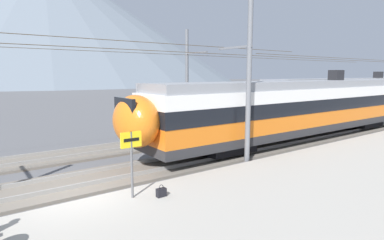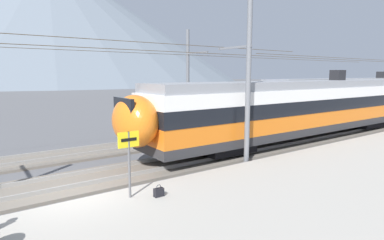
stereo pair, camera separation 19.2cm
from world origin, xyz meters
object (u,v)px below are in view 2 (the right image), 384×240
Objects in this scene: catenary_mast_mid at (246,76)px; handbag_near_sign at (159,192)px; catenary_mast_far_side at (189,79)px; train_near_platform at (300,107)px; train_far_track at (358,94)px; platform_sign at (129,149)px.

handbag_near_sign is (-5.65, -1.83, -3.75)m from catenary_mast_mid.
catenary_mast_mid is at bearing -107.17° from catenary_mast_far_side.
train_near_platform and train_far_track have the same top height.
catenary_mast_far_side is 13.45m from platform_sign.
catenary_mast_mid reaches higher than train_near_platform.
catenary_mast_far_side is (2.59, 8.40, -0.31)m from catenary_mast_mid.
catenary_mast_far_side is at bearing 47.18° from platform_sign.
train_far_track is 13.37× the size of platform_sign.
train_far_track is 19.97m from catenary_mast_far_side.
handbag_near_sign is at bearing -162.04° from catenary_mast_mid.
catenary_mast_far_side is 18.07× the size of platform_sign.
train_far_track reaches higher than platform_sign.
catenary_mast_mid reaches higher than handbag_near_sign.
train_far_track is at bearing -5.83° from catenary_mast_far_side.
platform_sign is (-28.84, -7.74, -0.33)m from train_far_track.
train_far_track is 29.27m from handbag_near_sign.
catenary_mast_far_side reaches higher than train_near_platform.
catenary_mast_mid is 8.79m from catenary_mast_far_side.
catenary_mast_mid is 7.03m from handbag_near_sign.
train_far_track reaches higher than handbag_near_sign.
catenary_mast_far_side reaches higher than train_far_track.
train_near_platform is 0.84× the size of train_far_track.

